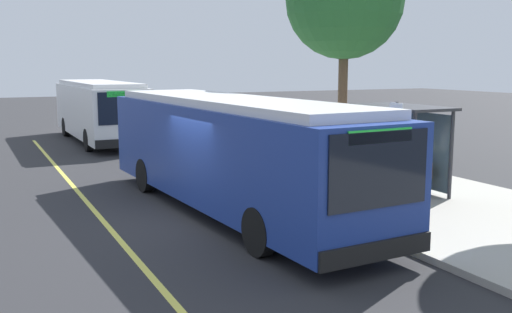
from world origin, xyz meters
TOP-DOWN VIEW (x-y plane):
  - ground_plane at (0.00, 0.00)m, footprint 120.00×120.00m
  - sidewalk_curb at (0.00, 6.00)m, footprint 44.00×6.40m
  - lane_stripe_center at (0.00, -2.20)m, footprint 36.00×0.14m
  - transit_bus_main at (-0.44, 1.01)m, footprint 11.48×3.26m
  - transit_bus_second at (-16.05, 0.73)m, footprint 10.12×2.71m
  - bus_shelter at (-0.10, 6.21)m, footprint 2.90×1.60m
  - waiting_bench at (0.22, 6.21)m, footprint 1.60×0.48m
  - route_sign_post at (2.71, 3.70)m, footprint 0.44×0.08m
  - pedestrian_commuter at (-1.20, 4.26)m, footprint 0.24×0.40m
  - street_tree_upstreet at (-5.70, 7.95)m, footprint 4.44×4.44m

SIDE VIEW (x-z plane):
  - ground_plane at x=0.00m, z-range 0.00..0.00m
  - lane_stripe_center at x=0.00m, z-range 0.00..0.01m
  - sidewalk_curb at x=0.00m, z-range 0.00..0.15m
  - waiting_bench at x=0.22m, z-range 0.16..1.11m
  - pedestrian_commuter at x=-1.20m, z-range 0.27..1.96m
  - transit_bus_second at x=-16.05m, z-range 0.14..3.09m
  - transit_bus_main at x=-0.44m, z-range 0.14..3.09m
  - bus_shelter at x=-0.10m, z-range 0.68..3.16m
  - route_sign_post at x=2.71m, z-range 0.56..3.36m
  - street_tree_upstreet at x=-5.70m, z-range 2.03..10.27m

